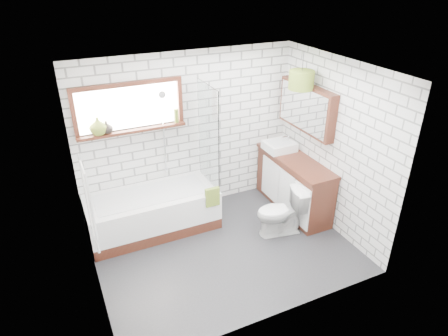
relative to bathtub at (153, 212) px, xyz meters
name	(u,v)px	position (x,y,z in m)	size (l,w,h in m)	color
floor	(225,249)	(0.76, -0.89, -0.31)	(3.40, 2.60, 0.01)	#252529
ceiling	(225,70)	(0.76, -0.89, 2.20)	(3.40, 2.60, 0.01)	white
wall_back	(188,134)	(0.76, 0.42, 0.95)	(3.40, 0.01, 2.50)	white
wall_front	(280,225)	(0.76, -2.19, 0.95)	(3.40, 0.01, 2.50)	white
wall_left	(84,201)	(-0.95, -0.89, 0.95)	(0.01, 2.60, 2.50)	white
wall_right	(334,147)	(2.46, -0.89, 0.95)	(0.01, 2.60, 2.50)	white
window	(130,108)	(-0.09, 0.37, 1.50)	(1.52, 0.16, 0.68)	#39180F
towel_radiator	(89,204)	(-0.90, -0.89, 0.90)	(0.06, 0.52, 1.00)	white
mirror_cabinet	(307,108)	(2.38, -0.29, 1.35)	(0.16, 1.20, 0.70)	#39180F
shower_riser	(164,133)	(0.36, 0.37, 1.05)	(0.02, 0.02, 1.30)	silver
bathtub	(153,212)	(0.00, 0.00, 0.00)	(1.87, 0.82, 0.60)	white
shower_screen	(209,136)	(0.91, 0.00, 1.05)	(0.02, 0.72, 1.50)	white
towel_green	(212,197)	(0.78, -0.41, 0.28)	(0.21, 0.06, 0.29)	olive
towel_beige	(212,197)	(0.78, -0.41, 0.28)	(0.19, 0.05, 0.25)	#BFB385
vanity	(294,184)	(2.21, -0.37, 0.14)	(0.50, 1.55, 0.89)	#39180F
basin	(279,146)	(2.15, 0.01, 0.65)	(0.46, 0.40, 0.13)	white
tap	(288,140)	(2.31, 0.01, 0.72)	(0.03, 0.03, 0.18)	silver
toilet	(281,212)	(1.66, -0.88, 0.05)	(0.70, 0.40, 0.71)	white
vase_olive	(98,127)	(-0.55, 0.34, 1.30)	(0.23, 0.23, 0.24)	olive
vase_dark	(107,129)	(-0.44, 0.34, 1.27)	(0.17, 0.17, 0.17)	black
bottle	(176,117)	(0.56, 0.34, 1.28)	(0.06, 0.06, 0.20)	olive
pendant	(301,80)	(2.21, -0.33, 1.80)	(0.36, 0.36, 0.26)	olive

